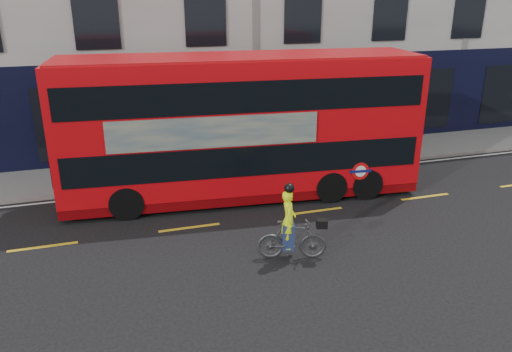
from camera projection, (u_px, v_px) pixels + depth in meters
name	position (u px, v px, depth m)	size (l,w,h in m)	color
ground	(336.00, 232.00, 14.34)	(120.00, 120.00, 0.00)	black
pavement	(266.00, 161.00, 20.15)	(60.00, 3.00, 0.12)	gray
kerb	(279.00, 173.00, 18.80)	(60.00, 0.12, 0.13)	slate
road_edge_line	(281.00, 177.00, 18.56)	(58.00, 0.10, 0.01)	silver
lane_dashes	(315.00, 211.00, 15.69)	(58.00, 0.12, 0.01)	gold
bus	(243.00, 126.00, 16.16)	(11.72, 3.62, 4.65)	red
cyclist	(291.00, 234.00, 12.69)	(1.85, 0.99, 2.08)	#424446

